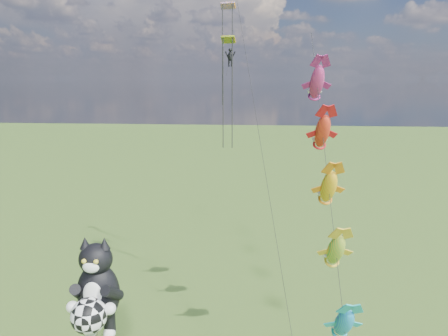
{
  "coord_description": "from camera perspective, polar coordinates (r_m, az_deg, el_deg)",
  "views": [
    {
      "loc": [
        8.97,
        -19.58,
        17.6
      ],
      "look_at": [
        6.36,
        9.56,
        11.62
      ],
      "focal_mm": 35.0,
      "sensor_mm": 36.0,
      "label": 1
    }
  ],
  "objects": [
    {
      "name": "cat_kite_rig",
      "position": [
        23.05,
        -16.42,
        -15.32
      ],
      "size": [
        2.43,
        4.03,
        10.11
      ],
      "rotation": [
        0.0,
        0.0,
        0.01
      ],
      "color": "brown",
      "rests_on": "ground"
    },
    {
      "name": "fish_windsock_rig",
      "position": [
        25.26,
        13.52,
        -2.48
      ],
      "size": [
        1.86,
        15.92,
        20.69
      ],
      "rotation": [
        0.0,
        0.0,
        0.41
      ],
      "color": "brown",
      "rests_on": "ground"
    },
    {
      "name": "parafoil_rig",
      "position": [
        34.53,
        0.99,
        13.72
      ],
      "size": [
        6.28,
        16.68,
        27.82
      ],
      "rotation": [
        0.0,
        0.0,
        0.41
      ],
      "color": "brown",
      "rests_on": "ground"
    }
  ]
}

